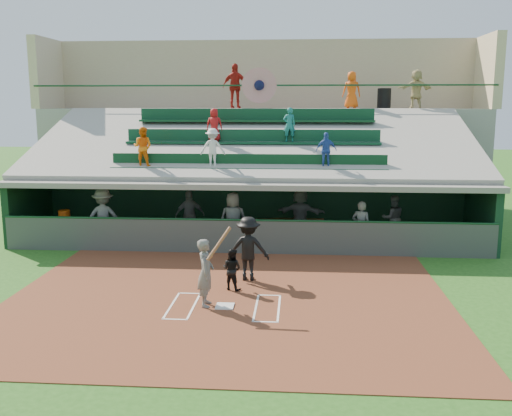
# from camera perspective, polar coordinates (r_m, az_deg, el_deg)

# --- Properties ---
(ground) EXTENTS (100.00, 100.00, 0.00)m
(ground) POSITION_cam_1_polar(r_m,az_deg,el_deg) (13.92, -3.14, -9.90)
(ground) COLOR #245718
(ground) RESTS_ON ground
(dirt_slab) EXTENTS (11.00, 9.00, 0.02)m
(dirt_slab) POSITION_cam_1_polar(r_m,az_deg,el_deg) (14.38, -2.88, -9.18)
(dirt_slab) COLOR brown
(dirt_slab) RESTS_ON ground
(home_plate) EXTENTS (0.43, 0.43, 0.03)m
(home_plate) POSITION_cam_1_polar(r_m,az_deg,el_deg) (13.90, -3.14, -9.77)
(home_plate) COLOR white
(home_plate) RESTS_ON dirt_slab
(batters_box_chalk) EXTENTS (2.65, 1.85, 0.01)m
(batters_box_chalk) POSITION_cam_1_polar(r_m,az_deg,el_deg) (13.91, -3.14, -9.81)
(batters_box_chalk) COLOR white
(batters_box_chalk) RESTS_ON dirt_slab
(dugout_floor) EXTENTS (16.00, 3.50, 0.04)m
(dugout_floor) POSITION_cam_1_polar(r_m,az_deg,el_deg) (20.34, -0.70, -3.27)
(dugout_floor) COLOR gray
(dugout_floor) RESTS_ON ground
(concourse_slab) EXTENTS (20.00, 3.00, 4.60)m
(concourse_slab) POSITION_cam_1_polar(r_m,az_deg,el_deg) (26.62, 0.55, 4.95)
(concourse_slab) COLOR gray
(concourse_slab) RESTS_ON ground
(grandstand) EXTENTS (20.40, 10.40, 7.80)m
(grandstand) POSITION_cam_1_polar(r_m,az_deg,el_deg) (23.66, 0.06, 4.17)
(grandstand) COLOR #464B46
(grandstand) RESTS_ON ground
(batter_at_plate) EXTENTS (0.84, 0.73, 1.95)m
(batter_at_plate) POSITION_cam_1_polar(r_m,az_deg,el_deg) (13.76, -5.03, -6.41)
(batter_at_plate) COLOR #555652
(batter_at_plate) RESTS_ON dirt_slab
(catcher) EXTENTS (0.65, 0.59, 1.10)m
(catcher) POSITION_cam_1_polar(r_m,az_deg,el_deg) (14.97, -2.43, -6.13)
(catcher) COLOR black
(catcher) RESTS_ON dirt_slab
(home_umpire) EXTENTS (1.16, 0.69, 1.77)m
(home_umpire) POSITION_cam_1_polar(r_m,az_deg,el_deg) (15.70, -0.77, -4.06)
(home_umpire) COLOR black
(home_umpire) RESTS_ON dirt_slab
(dugout_bench) EXTENTS (16.08, 5.40, 0.50)m
(dugout_bench) POSITION_cam_1_polar(r_m,az_deg,el_deg) (21.34, 0.11, -1.87)
(dugout_bench) COLOR olive
(dugout_bench) RESTS_ON dugout_floor
(white_table) EXTENTS (1.01, 0.88, 0.74)m
(white_table) POSITION_cam_1_polar(r_m,az_deg,el_deg) (21.03, -18.76, -2.28)
(white_table) COLOR white
(white_table) RESTS_ON dugout_floor
(water_cooler) EXTENTS (0.39, 0.39, 0.39)m
(water_cooler) POSITION_cam_1_polar(r_m,az_deg,el_deg) (20.94, -18.62, -0.74)
(water_cooler) COLOR #C84A0B
(water_cooler) RESTS_ON white_table
(dugout_player_a) EXTENTS (1.38, 0.99, 1.94)m
(dugout_player_a) POSITION_cam_1_polar(r_m,az_deg,el_deg) (20.19, -15.02, -0.86)
(dugout_player_a) COLOR #61645F
(dugout_player_a) RESTS_ON dugout_floor
(dugout_player_b) EXTENTS (1.12, 0.72, 1.78)m
(dugout_player_b) POSITION_cam_1_polar(r_m,az_deg,el_deg) (20.30, -6.63, -0.74)
(dugout_player_b) COLOR #565853
(dugout_player_b) RESTS_ON dugout_floor
(dugout_player_c) EXTENTS (0.94, 0.63, 1.87)m
(dugout_player_c) POSITION_cam_1_polar(r_m,az_deg,el_deg) (19.20, -2.30, -1.18)
(dugout_player_c) COLOR #52544F
(dugout_player_c) RESTS_ON dugout_floor
(dugout_player_d) EXTENTS (1.79, 0.86, 1.85)m
(dugout_player_d) POSITION_cam_1_polar(r_m,az_deg,el_deg) (20.30, 4.46, -0.59)
(dugout_player_d) COLOR #555853
(dugout_player_d) RESTS_ON dugout_floor
(dugout_player_e) EXTENTS (0.71, 0.59, 1.68)m
(dugout_player_e) POSITION_cam_1_polar(r_m,az_deg,el_deg) (18.88, 10.47, -1.83)
(dugout_player_e) COLOR #50534E
(dugout_player_e) RESTS_ON dugout_floor
(dugout_player_f) EXTENTS (0.85, 0.70, 1.62)m
(dugout_player_f) POSITION_cam_1_polar(r_m,az_deg,el_deg) (20.66, 13.53, -0.99)
(dugout_player_f) COLOR #575954
(dugout_player_f) RESTS_ON dugout_floor
(trash_bin) EXTENTS (0.60, 0.60, 0.90)m
(trash_bin) POSITION_cam_1_polar(r_m,az_deg,el_deg) (26.55, 12.69, 10.63)
(trash_bin) COLOR black
(trash_bin) RESTS_ON concourse_slab
(concourse_staff_a) EXTENTS (1.18, 0.58, 1.94)m
(concourse_staff_a) POSITION_cam_1_polar(r_m,az_deg,el_deg) (25.35, -2.07, 12.07)
(concourse_staff_a) COLOR #A41B12
(concourse_staff_a) RESTS_ON concourse_slab
(concourse_staff_b) EXTENTS (0.79, 0.53, 1.59)m
(concourse_staff_b) POSITION_cam_1_polar(r_m,az_deg,el_deg) (25.33, 9.54, 11.54)
(concourse_staff_b) COLOR #E9500D
(concourse_staff_b) RESTS_ON concourse_slab
(concourse_staff_c) EXTENTS (1.61, 0.86, 1.66)m
(concourse_staff_c) POSITION_cam_1_polar(r_m,az_deg,el_deg) (25.83, 15.71, 11.36)
(concourse_staff_c) COLOR tan
(concourse_staff_c) RESTS_ON concourse_slab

